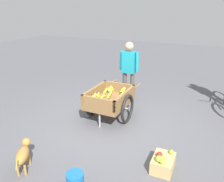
{
  "coord_description": "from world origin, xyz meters",
  "views": [
    {
      "loc": [
        3.92,
        1.75,
        2.43
      ],
      "look_at": [
        -0.13,
        -0.1,
        0.75
      ],
      "focal_mm": 36.52,
      "sensor_mm": 36.0,
      "label": 1
    }
  ],
  "objects_px": {
    "vendor_person": "(129,67)",
    "plastic_bucket": "(75,182)",
    "fruit_cart": "(109,100)",
    "dog": "(23,154)",
    "apple_crate": "(163,163)"
  },
  "relations": [
    {
      "from": "fruit_cart",
      "to": "vendor_person",
      "type": "relative_size",
      "value": 1.05
    },
    {
      "from": "dog",
      "to": "apple_crate",
      "type": "height_order",
      "value": "dog"
    },
    {
      "from": "fruit_cart",
      "to": "apple_crate",
      "type": "height_order",
      "value": "fruit_cart"
    },
    {
      "from": "fruit_cart",
      "to": "apple_crate",
      "type": "xyz_separation_m",
      "value": [
        1.24,
        1.51,
        -0.32
      ]
    },
    {
      "from": "plastic_bucket",
      "to": "apple_crate",
      "type": "height_order",
      "value": "apple_crate"
    },
    {
      "from": "fruit_cart",
      "to": "dog",
      "type": "xyz_separation_m",
      "value": [
        2.12,
        -0.48,
        -0.17
      ]
    },
    {
      "from": "vendor_person",
      "to": "dog",
      "type": "height_order",
      "value": "vendor_person"
    },
    {
      "from": "vendor_person",
      "to": "plastic_bucket",
      "type": "relative_size",
      "value": 5.65
    },
    {
      "from": "dog",
      "to": "plastic_bucket",
      "type": "relative_size",
      "value": 2.14
    },
    {
      "from": "fruit_cart",
      "to": "vendor_person",
      "type": "bearing_deg",
      "value": 179.1
    },
    {
      "from": "apple_crate",
      "to": "dog",
      "type": "bearing_deg",
      "value": -66.2
    },
    {
      "from": "dog",
      "to": "apple_crate",
      "type": "xyz_separation_m",
      "value": [
        -0.88,
        1.99,
        -0.15
      ]
    },
    {
      "from": "vendor_person",
      "to": "plastic_bucket",
      "type": "bearing_deg",
      "value": 8.27
    },
    {
      "from": "fruit_cart",
      "to": "plastic_bucket",
      "type": "bearing_deg",
      "value": 12.96
    },
    {
      "from": "fruit_cart",
      "to": "plastic_bucket",
      "type": "xyz_separation_m",
      "value": [
        2.18,
        0.5,
        -0.3
      ]
    }
  ]
}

